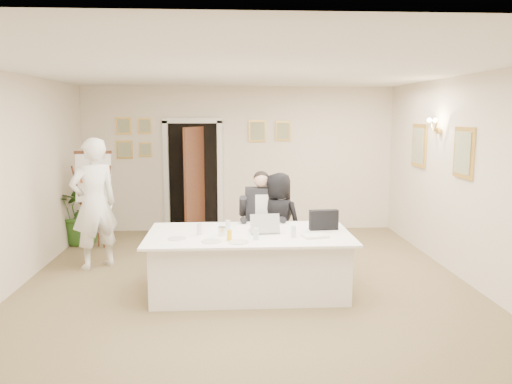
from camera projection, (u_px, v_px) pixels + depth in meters
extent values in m
plane|color=brown|center=(247.00, 290.00, 6.49)|extent=(7.00, 7.00, 0.00)
cube|color=white|center=(246.00, 70.00, 6.06)|extent=(6.00, 7.00, 0.02)
cube|color=beige|center=(239.00, 159.00, 9.72)|extent=(6.00, 0.10, 2.80)
cube|color=beige|center=(270.00, 269.00, 2.82)|extent=(6.00, 0.10, 2.80)
cube|color=beige|center=(2.00, 186.00, 6.10)|extent=(0.10, 7.00, 2.80)
cube|color=beige|center=(478.00, 182.00, 6.44)|extent=(0.10, 7.00, 2.80)
cube|color=black|center=(193.00, 178.00, 9.70)|extent=(0.92, 0.06, 2.10)
cube|color=white|center=(166.00, 178.00, 9.64)|extent=(0.10, 0.06, 2.20)
cube|color=white|center=(220.00, 178.00, 9.70)|extent=(0.10, 0.06, 2.20)
cube|color=#391D12|center=(195.00, 181.00, 9.29)|extent=(0.33, 0.81, 2.02)
cube|color=white|center=(249.00, 264.00, 6.38)|extent=(2.39, 1.20, 0.75)
cube|color=white|center=(249.00, 234.00, 6.32)|extent=(2.57, 1.38, 0.03)
cube|color=white|center=(93.00, 178.00, 8.23)|extent=(0.58, 0.20, 0.80)
imported|color=white|center=(94.00, 204.00, 7.33)|extent=(0.84, 0.80, 1.93)
imported|color=black|center=(278.00, 221.00, 7.29)|extent=(0.84, 0.75, 1.44)
imported|color=#2C581D|center=(83.00, 209.00, 8.80)|extent=(1.41, 1.36, 1.22)
cube|color=black|center=(324.00, 220.00, 6.49)|extent=(0.38, 0.13, 0.26)
cube|color=white|center=(315.00, 236.00, 6.11)|extent=(0.34, 0.28, 0.03)
cylinder|color=white|center=(177.00, 239.00, 6.01)|extent=(0.27, 0.27, 0.01)
cylinder|color=white|center=(211.00, 241.00, 5.88)|extent=(0.24, 0.24, 0.01)
cylinder|color=white|center=(239.00, 242.00, 5.85)|extent=(0.24, 0.24, 0.01)
cylinder|color=silver|center=(199.00, 229.00, 6.23)|extent=(0.07, 0.07, 0.14)
cylinder|color=silver|center=(256.00, 234.00, 5.99)|extent=(0.07, 0.07, 0.14)
cylinder|color=silver|center=(293.00, 232.00, 6.10)|extent=(0.08, 0.08, 0.14)
cylinder|color=silver|center=(228.00, 226.00, 6.43)|extent=(0.07, 0.07, 0.14)
cylinder|color=yellow|center=(229.00, 235.00, 5.94)|extent=(0.07, 0.07, 0.13)
cylinder|color=silver|center=(222.00, 231.00, 6.18)|extent=(0.10, 0.10, 0.11)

